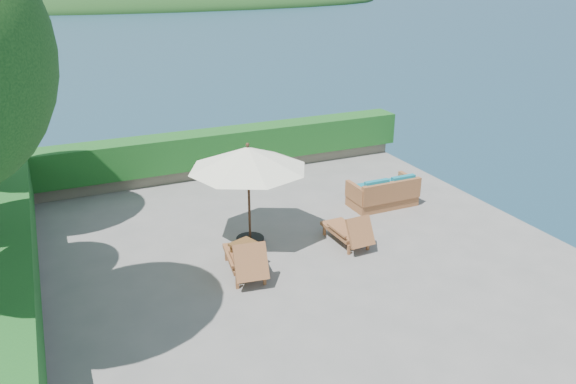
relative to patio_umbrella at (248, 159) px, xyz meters
name	(u,v)px	position (x,y,z in m)	size (l,w,h in m)	color
ground	(290,251)	(0.65, -0.82, -2.03)	(12.00, 12.00, 0.00)	gray
foundation	(290,310)	(0.65, -0.82, -3.58)	(12.00, 12.00, 3.00)	#5B5348
ocean	(290,360)	(0.65, -0.82, -5.03)	(600.00, 600.00, 0.00)	#163246
offshore_island	(152,5)	(25.65, 139.18, -5.03)	(126.00, 57.60, 12.60)	#183313
planter_wall_far	(216,168)	(0.65, 4.78, -1.85)	(12.00, 0.60, 0.36)	#716B5A
planter_wall_left	(16,301)	(-4.95, -0.82, -1.85)	(0.60, 12.00, 0.36)	#716B5A
hedge_far	(214,147)	(0.65, 4.78, -1.18)	(12.40, 0.90, 1.00)	#144618
hedge_left	(9,269)	(-4.95, -0.82, -1.18)	(0.90, 12.40, 1.00)	#144618
patio_umbrella	(248,159)	(0.00, 0.00, 0.00)	(2.85, 2.85, 2.40)	black
lounge_left	(246,259)	(-0.61, -1.41, -1.64)	(0.88, 1.69, 0.93)	#956236
lounge_right	(349,231)	(2.01, -1.06, -1.68)	(0.70, 1.48, 0.84)	#956236
side_table	(245,248)	(-0.50, -1.05, -1.58)	(0.66, 0.66, 0.55)	brown
wicker_loveseat	(384,194)	(3.98, 0.52, -1.69)	(1.80, 0.93, 0.88)	#956236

